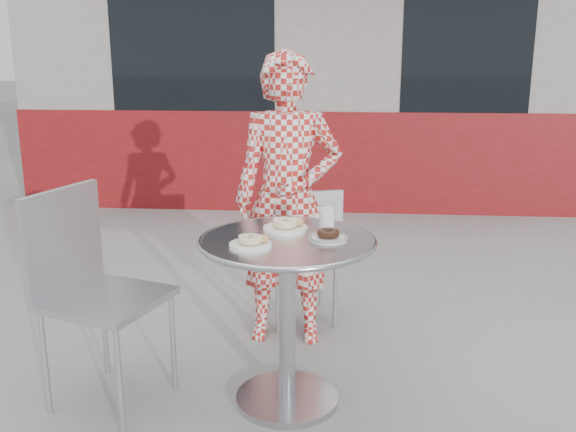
# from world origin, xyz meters

# --- Properties ---
(ground) EXTENTS (60.00, 60.00, 0.00)m
(ground) POSITION_xyz_m (0.00, 0.00, 0.00)
(ground) COLOR #9F9C97
(ground) RESTS_ON ground
(storefront) EXTENTS (6.02, 4.55, 3.00)m
(storefront) POSITION_xyz_m (-0.00, 5.56, 1.49)
(storefront) COLOR gray
(storefront) RESTS_ON ground
(bistro_table) EXTENTS (0.78, 0.78, 0.79)m
(bistro_table) POSITION_xyz_m (0.02, -0.00, 0.60)
(bistro_table) COLOR silver
(bistro_table) RESTS_ON ground
(chair_far) EXTENTS (0.49, 0.49, 0.83)m
(chair_far) POSITION_xyz_m (0.02, 0.93, 0.26)
(chair_far) COLOR #AEB1B6
(chair_far) RESTS_ON ground
(chair_left) EXTENTS (0.60, 0.60, 0.99)m
(chair_left) POSITION_xyz_m (-0.80, -0.05, 0.30)
(chair_left) COLOR #AEB1B6
(chair_left) RESTS_ON ground
(seated_person) EXTENTS (0.59, 0.40, 1.59)m
(seated_person) POSITION_xyz_m (-0.04, 0.70, 0.79)
(seated_person) COLOR #AC1F1A
(seated_person) RESTS_ON ground
(plate_far) EXTENTS (0.20, 0.20, 0.05)m
(plate_far) POSITION_xyz_m (0.00, 0.14, 0.81)
(plate_far) COLOR white
(plate_far) RESTS_ON bistro_table
(plate_near) EXTENTS (0.18, 0.18, 0.05)m
(plate_near) POSITION_xyz_m (-0.12, -0.12, 0.81)
(plate_near) COLOR white
(plate_near) RESTS_ON bistro_table
(plate_checker) EXTENTS (0.17, 0.17, 0.04)m
(plate_checker) POSITION_xyz_m (0.20, 0.00, 0.80)
(plate_checker) COLOR white
(plate_checker) RESTS_ON bistro_table
(milk_cup) EXTENTS (0.07, 0.07, 0.12)m
(milk_cup) POSITION_xyz_m (0.19, 0.17, 0.84)
(milk_cup) COLOR white
(milk_cup) RESTS_ON bistro_table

